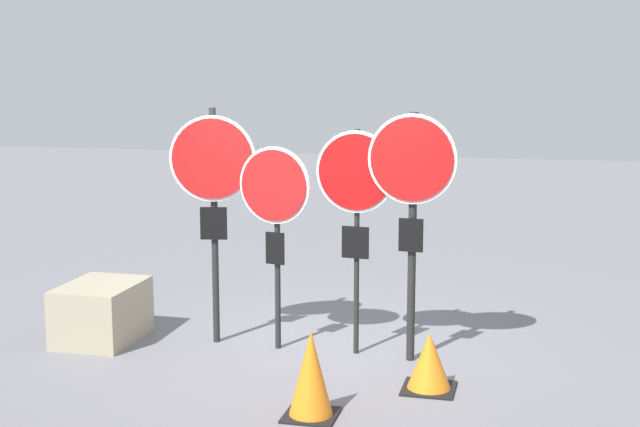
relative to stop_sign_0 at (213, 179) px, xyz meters
The scene contains 8 objects.
ground_plane 2.08m from the stop_sign_0, ahead, with size 40.00×40.00×0.00m, color slate.
stop_sign_0 is the anchor object (origin of this frame).
stop_sign_1 0.71m from the stop_sign_0, ahead, with size 0.77×0.17×2.11m.
stop_sign_2 1.50m from the stop_sign_0, ahead, with size 0.81×0.14×2.29m.
stop_sign_3 2.07m from the stop_sign_0, ahead, with size 0.87×0.16×2.47m.
traffic_cone_0 2.91m from the stop_sign_0, 19.29° to the right, with size 0.47×0.47×0.53m.
traffic_cone_1 2.64m from the stop_sign_0, 48.77° to the right, with size 0.44×0.44×0.74m.
storage_crate 1.90m from the stop_sign_0, behind, with size 0.75×0.98×0.62m.
Camera 1 is at (2.17, -8.64, 2.90)m, focal length 50.00 mm.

